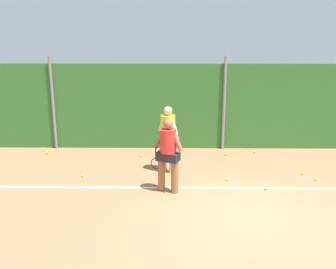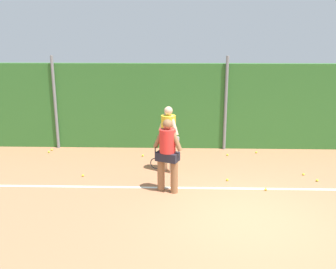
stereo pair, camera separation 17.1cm
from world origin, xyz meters
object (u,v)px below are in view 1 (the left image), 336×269
Objects in this scene: tennis_ball_6 at (255,152)px; tennis_ball_8 at (226,154)px; player_foreground_near at (168,152)px; tennis_ball_10 at (302,173)px; tennis_ball_4 at (266,189)px; tennis_ball_0 at (50,150)px; tennis_ball_2 at (82,176)px; tennis_ball_7 at (142,156)px; tennis_ball_5 at (227,179)px; tennis_ball_3 at (47,153)px; tennis_ball_9 at (316,179)px; player_midcourt at (168,135)px.

tennis_ball_6 and tennis_ball_8 have the same top height.
player_foreground_near reaches higher than tennis_ball_10.
tennis_ball_4 is (2.48, 0.11, -1.00)m from player_foreground_near.
tennis_ball_6 and tennis_ball_10 have the same top height.
tennis_ball_0 is at bearing 154.21° from tennis_ball_4.
tennis_ball_0 and tennis_ball_2 have the same top height.
tennis_ball_5 is at bearing -39.03° from tennis_ball_7.
tennis_ball_7 is at bearing -48.76° from player_foreground_near.
tennis_ball_4 is at bearing -23.95° from tennis_ball_3.
player_foreground_near reaches higher than tennis_ball_0.
tennis_ball_4 and tennis_ball_8 have the same top height.
tennis_ball_3 is at bearing 156.05° from tennis_ball_4.
tennis_ball_10 is (7.77, -2.05, 0.00)m from tennis_ball_0.
tennis_ball_9 is 1.00× the size of tennis_ball_10.
player_foreground_near reaches higher than tennis_ball_2.
tennis_ball_10 is (3.76, 1.20, -1.00)m from player_foreground_near.
player_foreground_near is at bearing -177.40° from tennis_ball_4.
tennis_ball_7 is at bearing -173.17° from tennis_ball_6.
player_foreground_near is 5.25m from tennis_ball_0.
tennis_ball_7 is (3.14, -0.28, 0.00)m from tennis_ball_3.
tennis_ball_6 is 1.00× the size of tennis_ball_7.
player_foreground_near is 28.06× the size of tennis_ball_10.
player_midcourt reaches higher than tennis_ball_9.
tennis_ball_4 is 1.64m from tennis_ball_9.
tennis_ball_0 and tennis_ball_8 have the same top height.
tennis_ball_8 is at bearing -99.53° from player_foreground_near.
tennis_ball_4 is at bearing -37.83° from tennis_ball_7.
tennis_ball_3 is at bearing -13.39° from player_foreground_near.
tennis_ball_2 is at bearing 178.43° from tennis_ball_9.
player_midcourt is at bearing -21.29° from tennis_ball_3.
tennis_ball_9 is (2.13, -2.12, 0.00)m from tennis_ball_8.
tennis_ball_7 is 2.73m from tennis_ball_8.
tennis_ball_2 is 1.00× the size of tennis_ball_8.
player_midcourt is 28.57× the size of tennis_ball_0.
tennis_ball_4 is 3.07m from tennis_ball_6.
player_foreground_near is 28.06× the size of tennis_ball_0.
player_midcourt reaches higher than tennis_ball_6.
tennis_ball_7 is at bearing -9.57° from player_midcourt.
player_midcourt is at bearing 176.32° from tennis_ball_10.
tennis_ball_2 is 6.14m from tennis_ball_10.
player_foreground_near reaches higher than tennis_ball_8.
tennis_ball_8 is at bearing -163.23° from tennis_ball_6.
tennis_ball_9 is (1.51, 0.64, 0.00)m from tennis_ball_4.
tennis_ball_5 is (3.96, -0.20, 0.00)m from tennis_ball_2.
tennis_ball_6 is at bearing 62.89° from tennis_ball_5.
tennis_ball_2 and tennis_ball_8 have the same top height.
player_midcourt is 28.57× the size of tennis_ball_2.
tennis_ball_6 is 3.74m from tennis_ball_7.
tennis_ball_7 is at bearing -5.12° from tennis_ball_3.
tennis_ball_3 is 6.05m from tennis_ball_5.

